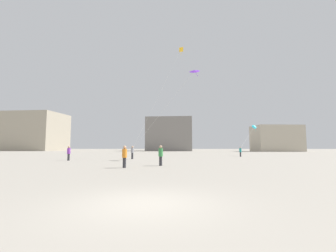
{
  "coord_description": "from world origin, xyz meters",
  "views": [
    {
      "loc": [
        0.89,
        -6.76,
        1.66
      ],
      "look_at": [
        0.0,
        23.4,
        4.38
      ],
      "focal_mm": 24.33,
      "sensor_mm": 36.0,
      "label": 1
    }
  ],
  "objects_px": {
    "person_in_purple": "(69,152)",
    "building_right_hall": "(276,139)",
    "person_in_green": "(161,155)",
    "kite_violet_diamond": "(194,71)",
    "kite_amber_delta": "(179,54)",
    "building_left_hall": "(37,132)",
    "person_in_teal": "(240,151)",
    "person_in_grey": "(132,152)",
    "person_in_orange": "(125,156)",
    "kite_cyan_diamond": "(254,127)",
    "building_centre_hall": "(170,134)"
  },
  "relations": [
    {
      "from": "person_in_purple",
      "to": "person_in_orange",
      "type": "distance_m",
      "value": 12.35
    },
    {
      "from": "kite_amber_delta",
      "to": "person_in_purple",
      "type": "bearing_deg",
      "value": -157.54
    },
    {
      "from": "person_in_purple",
      "to": "kite_violet_diamond",
      "type": "relative_size",
      "value": 0.17
    },
    {
      "from": "kite_amber_delta",
      "to": "building_left_hall",
      "type": "bearing_deg",
      "value": 134.19
    },
    {
      "from": "person_in_orange",
      "to": "kite_cyan_diamond",
      "type": "xyz_separation_m",
      "value": [
        18.91,
        25.32,
        4.38
      ]
    },
    {
      "from": "kite_violet_diamond",
      "to": "building_right_hall",
      "type": "distance_m",
      "value": 58.62
    },
    {
      "from": "person_in_teal",
      "to": "building_right_hall",
      "type": "height_order",
      "value": "building_right_hall"
    },
    {
      "from": "kite_violet_diamond",
      "to": "building_centre_hall",
      "type": "relative_size",
      "value": 0.59
    },
    {
      "from": "person_in_purple",
      "to": "building_centre_hall",
      "type": "bearing_deg",
      "value": 12.41
    },
    {
      "from": "person_in_purple",
      "to": "kite_cyan_diamond",
      "type": "relative_size",
      "value": 0.29
    },
    {
      "from": "person_in_grey",
      "to": "person_in_teal",
      "type": "height_order",
      "value": "person_in_grey"
    },
    {
      "from": "person_in_orange",
      "to": "building_right_hall",
      "type": "height_order",
      "value": "building_right_hall"
    },
    {
      "from": "person_in_green",
      "to": "person_in_purple",
      "type": "bearing_deg",
      "value": -158.03
    },
    {
      "from": "person_in_green",
      "to": "kite_cyan_diamond",
      "type": "bearing_deg",
      "value": 108.41
    },
    {
      "from": "kite_cyan_diamond",
      "to": "building_centre_hall",
      "type": "distance_m",
      "value": 46.14
    },
    {
      "from": "person_in_purple",
      "to": "building_left_hall",
      "type": "distance_m",
      "value": 77.28
    },
    {
      "from": "person_in_grey",
      "to": "kite_amber_delta",
      "type": "height_order",
      "value": "kite_amber_delta"
    },
    {
      "from": "person_in_orange",
      "to": "kite_amber_delta",
      "type": "relative_size",
      "value": 0.12
    },
    {
      "from": "person_in_grey",
      "to": "building_left_hall",
      "type": "relative_size",
      "value": 0.08
    },
    {
      "from": "person_in_teal",
      "to": "kite_amber_delta",
      "type": "height_order",
      "value": "kite_amber_delta"
    },
    {
      "from": "building_left_hall",
      "to": "building_right_hall",
      "type": "xyz_separation_m",
      "value": [
        90.0,
        -12.91,
        -3.22
      ]
    },
    {
      "from": "kite_violet_diamond",
      "to": "kite_cyan_diamond",
      "type": "distance_m",
      "value": 20.11
    },
    {
      "from": "person_in_orange",
      "to": "person_in_teal",
      "type": "height_order",
      "value": "person_in_orange"
    },
    {
      "from": "person_in_grey",
      "to": "kite_cyan_diamond",
      "type": "height_order",
      "value": "kite_cyan_diamond"
    },
    {
      "from": "building_centre_hall",
      "to": "building_right_hall",
      "type": "xyz_separation_m",
      "value": [
        36.0,
        -8.66,
        -1.93
      ]
    },
    {
      "from": "building_left_hall",
      "to": "kite_amber_delta",
      "type": "bearing_deg",
      "value": -45.81
    },
    {
      "from": "person_in_green",
      "to": "person_in_grey",
      "type": "xyz_separation_m",
      "value": [
        -4.4,
        10.33,
        -0.01
      ]
    },
    {
      "from": "person_in_purple",
      "to": "kite_amber_delta",
      "type": "height_order",
      "value": "kite_amber_delta"
    },
    {
      "from": "person_in_orange",
      "to": "building_right_hall",
      "type": "xyz_separation_m",
      "value": [
        38.04,
        59.59,
        3.36
      ]
    },
    {
      "from": "person_in_green",
      "to": "building_left_hall",
      "type": "height_order",
      "value": "building_left_hall"
    },
    {
      "from": "person_in_purple",
      "to": "kite_violet_diamond",
      "type": "xyz_separation_m",
      "value": [
        15.06,
        1.83,
        10.34
      ]
    },
    {
      "from": "person_in_grey",
      "to": "person_in_purple",
      "type": "xyz_separation_m",
      "value": [
        -6.91,
        -3.47,
        -0.0
      ]
    },
    {
      "from": "person_in_purple",
      "to": "building_centre_hall",
      "type": "distance_m",
      "value": 60.56
    },
    {
      "from": "building_right_hall",
      "to": "person_in_orange",
      "type": "bearing_deg",
      "value": -122.56
    },
    {
      "from": "kite_cyan_diamond",
      "to": "kite_amber_delta",
      "type": "distance_m",
      "value": 20.55
    },
    {
      "from": "person_in_purple",
      "to": "person_in_teal",
      "type": "height_order",
      "value": "person_in_purple"
    },
    {
      "from": "person_in_grey",
      "to": "building_right_hall",
      "type": "height_order",
      "value": "building_right_hall"
    },
    {
      "from": "person_in_purple",
      "to": "building_right_hall",
      "type": "xyz_separation_m",
      "value": [
        46.64,
        50.72,
        3.36
      ]
    },
    {
      "from": "person_in_green",
      "to": "kite_amber_delta",
      "type": "height_order",
      "value": "kite_amber_delta"
    },
    {
      "from": "person_in_green",
      "to": "building_right_hall",
      "type": "height_order",
      "value": "building_right_hall"
    },
    {
      "from": "kite_violet_diamond",
      "to": "building_left_hall",
      "type": "xyz_separation_m",
      "value": [
        -58.42,
        61.8,
        -3.76
      ]
    },
    {
      "from": "building_left_hall",
      "to": "building_centre_hall",
      "type": "distance_m",
      "value": 54.18
    },
    {
      "from": "person_in_green",
      "to": "kite_violet_diamond",
      "type": "bearing_deg",
      "value": 119.89
    },
    {
      "from": "person_in_green",
      "to": "kite_violet_diamond",
      "type": "relative_size",
      "value": 0.17
    },
    {
      "from": "person_in_purple",
      "to": "building_left_hall",
      "type": "height_order",
      "value": "building_left_hall"
    },
    {
      "from": "kite_amber_delta",
      "to": "building_right_hall",
      "type": "distance_m",
      "value": 57.31
    },
    {
      "from": "person_in_teal",
      "to": "building_left_hall",
      "type": "distance_m",
      "value": 85.22
    },
    {
      "from": "building_centre_hall",
      "to": "building_right_hall",
      "type": "relative_size",
      "value": 1.14
    },
    {
      "from": "building_left_hall",
      "to": "kite_violet_diamond",
      "type": "bearing_deg",
      "value": -46.61
    },
    {
      "from": "person_in_teal",
      "to": "kite_amber_delta",
      "type": "xyz_separation_m",
      "value": [
        -10.03,
        -5.4,
        14.28
      ]
    }
  ]
}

